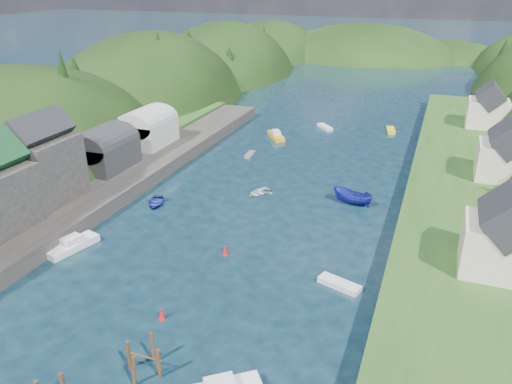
% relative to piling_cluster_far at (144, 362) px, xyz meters
% --- Properties ---
extents(ground, '(600.00, 600.00, 0.00)m').
position_rel_piling_cluster_far_xyz_m(ground, '(-1.09, 49.45, -1.10)').
color(ground, black).
rests_on(ground, ground).
extents(hillside_left, '(44.00, 245.56, 52.00)m').
position_rel_piling_cluster_far_xyz_m(hillside_left, '(-46.09, 74.45, -9.13)').
color(hillside_left, black).
rests_on(hillside_left, ground).
extents(far_hills, '(103.00, 68.00, 44.00)m').
position_rel_piling_cluster_far_xyz_m(far_hills, '(0.13, 173.46, -11.90)').
color(far_hills, black).
rests_on(far_hills, ground).
extents(hill_trees, '(91.62, 148.97, 12.57)m').
position_rel_piling_cluster_far_xyz_m(hill_trees, '(-0.74, 65.30, 9.82)').
color(hill_trees, black).
rests_on(hill_trees, ground).
extents(quay_left, '(12.00, 110.00, 2.00)m').
position_rel_piling_cluster_far_xyz_m(quay_left, '(-25.09, 19.45, -0.10)').
color(quay_left, '#2D2B28').
rests_on(quay_left, ground).
extents(terrace_left_grass, '(12.00, 110.00, 2.50)m').
position_rel_piling_cluster_far_xyz_m(terrace_left_grass, '(-32.09, 19.45, 0.15)').
color(terrace_left_grass, '#234719').
rests_on(terrace_left_grass, ground).
extents(boat_sheds, '(7.00, 21.00, 7.50)m').
position_rel_piling_cluster_far_xyz_m(boat_sheds, '(-27.09, 38.45, 4.17)').
color(boat_sheds, '#2D2D30').
rests_on(boat_sheds, quay_left).
extents(terrace_right, '(16.00, 120.00, 2.40)m').
position_rel_piling_cluster_far_xyz_m(terrace_right, '(23.91, 39.45, 0.10)').
color(terrace_right, '#234719').
rests_on(terrace_right, ground).
extents(right_bank_cottages, '(9.00, 59.24, 8.41)m').
position_rel_piling_cluster_far_xyz_m(right_bank_cottages, '(26.91, 47.79, 4.74)').
color(right_bank_cottages, beige).
rests_on(right_bank_cottages, terrace_right).
extents(piling_cluster_far, '(3.24, 3.02, 3.33)m').
position_rel_piling_cluster_far_xyz_m(piling_cluster_far, '(0.00, 0.00, 0.00)').
color(piling_cluster_far, '#382314').
rests_on(piling_cluster_far, ground).
extents(channel_buoy_near, '(0.70, 0.70, 1.10)m').
position_rel_piling_cluster_far_xyz_m(channel_buoy_near, '(-2.18, 6.26, -0.62)').
color(channel_buoy_near, '#B60F0E').
rests_on(channel_buoy_near, ground).
extents(channel_buoy_far, '(0.70, 0.70, 1.10)m').
position_rel_piling_cluster_far_xyz_m(channel_buoy_far, '(-1.42, 18.63, -0.62)').
color(channel_buoy_far, '#B60F0E').
rests_on(channel_buoy_far, ground).
extents(moored_boats, '(33.87, 88.80, 2.17)m').
position_rel_piling_cluster_far_xyz_m(moored_boats, '(-1.09, 25.84, -0.53)').
color(moored_boats, silver).
rests_on(moored_boats, ground).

